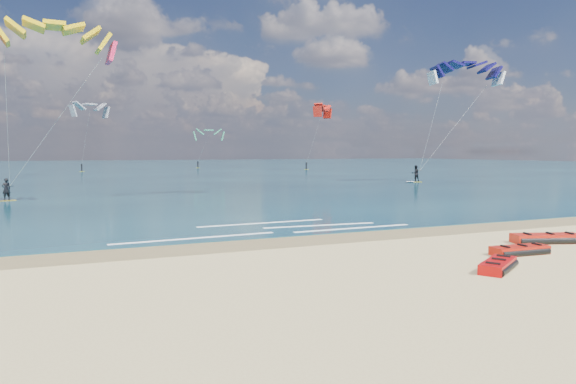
% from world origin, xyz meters
% --- Properties ---
extents(ground, '(320.00, 320.00, 0.00)m').
position_xyz_m(ground, '(0.00, 40.00, 0.00)').
color(ground, tan).
rests_on(ground, ground).
extents(wet_sand_strip, '(320.00, 2.40, 0.01)m').
position_xyz_m(wet_sand_strip, '(0.00, 3.00, 0.00)').
color(wet_sand_strip, brown).
rests_on(wet_sand_strip, ground).
extents(sea, '(320.00, 200.00, 0.04)m').
position_xyz_m(sea, '(0.00, 104.00, 0.02)').
color(sea, '#0A2A3A').
rests_on(sea, ground).
extents(packed_kite_left, '(2.35, 1.11, 0.35)m').
position_xyz_m(packed_kite_left, '(6.39, -2.43, 0.00)').
color(packed_kite_left, '#B91709').
rests_on(packed_kite_left, ground).
extents(packed_kite_mid, '(3.08, 1.96, 0.41)m').
position_xyz_m(packed_kite_mid, '(9.18, -1.14, 0.00)').
color(packed_kite_mid, red).
rests_on(packed_kite_mid, ground).
extents(packed_kite_right, '(2.34, 1.96, 0.36)m').
position_xyz_m(packed_kite_right, '(3.88, -3.96, 0.00)').
color(packed_kite_right, '#B60707').
rests_on(packed_kite_right, ground).
extents(kitesurfer_main, '(9.92, 7.67, 12.81)m').
position_xyz_m(kitesurfer_main, '(-10.33, 22.78, 6.55)').
color(kitesurfer_main, gold).
rests_on(kitesurfer_main, sea).
extents(kitesurfer_far, '(11.45, 5.77, 15.01)m').
position_xyz_m(kitesurfer_far, '(31.05, 31.64, 8.06)').
color(kitesurfer_far, gold).
rests_on(kitesurfer_far, sea).
extents(shoreline_foam, '(13.71, 3.64, 0.01)m').
position_xyz_m(shoreline_foam, '(0.93, 6.08, 0.04)').
color(shoreline_foam, white).
rests_on(shoreline_foam, ground).
extents(distant_kites, '(78.68, 28.75, 12.69)m').
position_xyz_m(distant_kites, '(-2.39, 79.66, 5.49)').
color(distant_kites, teal).
rests_on(distant_kites, ground).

